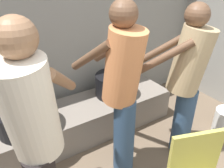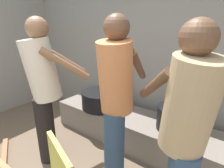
{
  "view_description": "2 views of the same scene",
  "coord_description": "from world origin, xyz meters",
  "px_view_note": "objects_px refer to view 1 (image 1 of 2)",
  "views": [
    {
      "loc": [
        -0.63,
        0.06,
        1.82
      ],
      "look_at": [
        0.29,
        1.52,
        0.91
      ],
      "focal_mm": 35.37,
      "sensor_mm": 36.0,
      "label": 1
    },
    {
      "loc": [
        1.19,
        0.2,
        1.52
      ],
      "look_at": [
        0.15,
        1.58,
        0.97
      ],
      "focal_mm": 28.33,
      "sensor_mm": 36.0,
      "label": 2
    }
  ],
  "objects_px": {
    "cook_in_orange_shirt": "(122,85)",
    "cook_in_tan_shirt": "(187,77)",
    "cooking_pot_main": "(114,85)",
    "cook_in_cream_shirt": "(35,134)",
    "cooking_pot_secondary": "(25,117)"
  },
  "relations": [
    {
      "from": "cook_in_cream_shirt",
      "to": "cook_in_tan_shirt",
      "type": "bearing_deg",
      "value": 3.25
    },
    {
      "from": "cooking_pot_main",
      "to": "cook_in_tan_shirt",
      "type": "bearing_deg",
      "value": -71.73
    },
    {
      "from": "cooking_pot_main",
      "to": "cook_in_cream_shirt",
      "type": "relative_size",
      "value": 0.45
    },
    {
      "from": "cook_in_cream_shirt",
      "to": "cooking_pot_secondary",
      "type": "bearing_deg",
      "value": 85.59
    },
    {
      "from": "cook_in_orange_shirt",
      "to": "cook_in_tan_shirt",
      "type": "distance_m",
      "value": 0.66
    },
    {
      "from": "cook_in_orange_shirt",
      "to": "cook_in_cream_shirt",
      "type": "bearing_deg",
      "value": -164.51
    },
    {
      "from": "cook_in_tan_shirt",
      "to": "cooking_pot_main",
      "type": "bearing_deg",
      "value": 108.27
    },
    {
      "from": "cooking_pot_main",
      "to": "cook_in_orange_shirt",
      "type": "height_order",
      "value": "cook_in_orange_shirt"
    },
    {
      "from": "cooking_pot_main",
      "to": "cook_in_cream_shirt",
      "type": "xyz_separation_m",
      "value": [
        -1.16,
        -0.92,
        0.41
      ]
    },
    {
      "from": "cook_in_orange_shirt",
      "to": "cooking_pot_main",
      "type": "bearing_deg",
      "value": 62.16
    },
    {
      "from": "cooking_pot_secondary",
      "to": "cook_in_cream_shirt",
      "type": "height_order",
      "value": "cook_in_cream_shirt"
    },
    {
      "from": "cooking_pot_main",
      "to": "cook_in_cream_shirt",
      "type": "bearing_deg",
      "value": -141.56
    },
    {
      "from": "cooking_pot_secondary",
      "to": "cook_in_orange_shirt",
      "type": "relative_size",
      "value": 0.34
    },
    {
      "from": "cooking_pot_secondary",
      "to": "cook_in_orange_shirt",
      "type": "xyz_separation_m",
      "value": [
        0.73,
        -0.63,
        0.43
      ]
    },
    {
      "from": "cooking_pot_secondary",
      "to": "cook_in_tan_shirt",
      "type": "height_order",
      "value": "cook_in_tan_shirt"
    }
  ]
}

